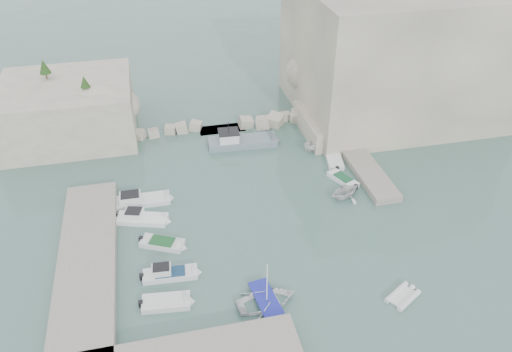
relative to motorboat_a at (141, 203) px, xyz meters
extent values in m
plane|color=#4A6F66|center=(12.08, -8.06, 0.00)|extent=(400.00, 400.00, 0.00)
cube|color=beige|center=(35.08, 14.94, 8.50)|extent=(26.00, 22.00, 17.00)
cube|color=beige|center=(25.08, 9.94, 1.25)|extent=(8.00, 10.00, 2.50)
cube|color=beige|center=(-7.92, 16.94, 3.50)|extent=(16.00, 14.00, 7.00)
cube|color=#9E9689|center=(-4.92, -9.06, 0.55)|extent=(5.00, 24.00, 1.10)
cube|color=#9E9689|center=(25.58, 1.94, 0.40)|extent=(3.00, 16.00, 0.80)
cube|color=beige|center=(11.08, 13.94, 0.70)|extent=(28.00, 3.00, 1.40)
imported|color=white|center=(9.75, -16.31, 0.00)|extent=(5.51, 4.27, 1.05)
imported|color=silver|center=(21.40, -3.86, 0.00)|extent=(4.56, 4.26, 1.94)
imported|color=silver|center=(21.78, 6.22, 0.00)|extent=(4.21, 2.36, 1.53)
cylinder|color=white|center=(9.75, -16.31, 2.62)|extent=(0.10, 0.10, 4.20)
cone|color=#1E4219|center=(-9.92, 18.94, 8.62)|extent=(1.40, 1.40, 1.75)
cone|color=#1E4219|center=(-4.92, 13.94, 8.30)|extent=(1.12, 1.12, 1.40)
camera|label=1|loc=(2.68, -43.52, 32.23)|focal=35.00mm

